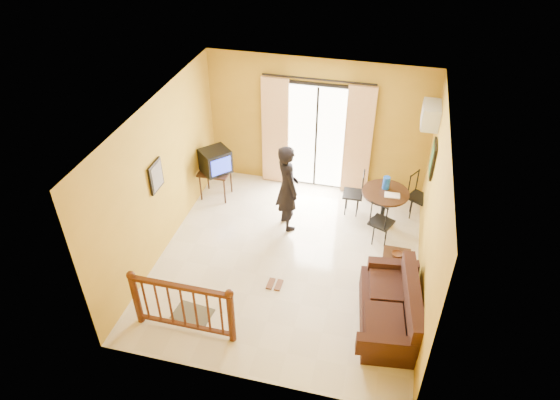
% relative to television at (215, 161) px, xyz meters
% --- Properties ---
extents(ground, '(5.00, 5.00, 0.00)m').
position_rel_television_xyz_m(ground, '(1.87, -1.55, -0.86)').
color(ground, beige).
rests_on(ground, ground).
extents(room_shell, '(5.00, 5.00, 5.00)m').
position_rel_television_xyz_m(room_shell, '(1.87, -1.55, 0.84)').
color(room_shell, white).
rests_on(room_shell, ground).
extents(balcony_door, '(2.25, 0.14, 2.46)m').
position_rel_television_xyz_m(balcony_door, '(1.87, 0.88, 0.33)').
color(balcony_door, black).
rests_on(balcony_door, ground).
extents(tv_table, '(0.62, 0.52, 0.62)m').
position_rel_television_xyz_m(tv_table, '(-0.03, 0.00, -0.32)').
color(tv_table, black).
rests_on(tv_table, ground).
extents(television, '(0.72, 0.72, 0.48)m').
position_rel_television_xyz_m(television, '(0.00, 0.00, 0.00)').
color(television, black).
rests_on(television, tv_table).
extents(picture_left, '(0.05, 0.42, 0.52)m').
position_rel_television_xyz_m(picture_left, '(-0.35, -1.75, 0.69)').
color(picture_left, black).
rests_on(picture_left, room_shell).
extents(dining_table, '(0.88, 0.88, 0.74)m').
position_rel_television_xyz_m(dining_table, '(3.39, -0.09, -0.28)').
color(dining_table, black).
rests_on(dining_table, ground).
extents(water_jug, '(0.13, 0.13, 0.25)m').
position_rel_television_xyz_m(water_jug, '(3.38, 0.03, 0.00)').
color(water_jug, blue).
rests_on(water_jug, dining_table).
extents(serving_tray, '(0.29, 0.19, 0.02)m').
position_rel_television_xyz_m(serving_tray, '(3.51, -0.19, -0.11)').
color(serving_tray, '#EEE2CB').
rests_on(serving_tray, dining_table).
extents(dining_chairs, '(1.73, 1.50, 0.95)m').
position_rel_television_xyz_m(dining_chairs, '(3.40, -0.09, -0.86)').
color(dining_chairs, black).
rests_on(dining_chairs, ground).
extents(air_conditioner, '(0.31, 0.60, 0.40)m').
position_rel_television_xyz_m(air_conditioner, '(3.96, 0.40, 1.29)').
color(air_conditioner, silver).
rests_on(air_conditioner, room_shell).
extents(botanical_print, '(0.05, 0.50, 0.60)m').
position_rel_television_xyz_m(botanical_print, '(4.08, -0.25, 0.79)').
color(botanical_print, black).
rests_on(botanical_print, room_shell).
extents(coffee_table, '(0.46, 0.83, 0.37)m').
position_rel_television_xyz_m(coffee_table, '(3.72, -1.59, -0.62)').
color(coffee_table, black).
rests_on(coffee_table, ground).
extents(bowl, '(0.24, 0.24, 0.06)m').
position_rel_television_xyz_m(bowl, '(3.72, -1.41, -0.46)').
color(bowl, brown).
rests_on(bowl, coffee_table).
extents(sofa, '(1.01, 1.84, 0.84)m').
position_rel_television_xyz_m(sofa, '(3.72, -2.59, -0.55)').
color(sofa, black).
rests_on(sofa, ground).
extents(standing_person, '(0.70, 0.76, 1.74)m').
position_rel_television_xyz_m(standing_person, '(1.62, -0.59, 0.01)').
color(standing_person, black).
rests_on(standing_person, ground).
extents(stair_balustrade, '(1.63, 0.13, 1.04)m').
position_rel_television_xyz_m(stair_balustrade, '(0.72, -3.45, -0.30)').
color(stair_balustrade, '#471E0F').
rests_on(stair_balustrade, ground).
extents(doormat, '(0.64, 0.46, 0.02)m').
position_rel_television_xyz_m(doormat, '(0.70, -3.15, -0.85)').
color(doormat, '#524F42').
rests_on(doormat, ground).
extents(sandals, '(0.25, 0.25, 0.03)m').
position_rel_television_xyz_m(sandals, '(1.79, -2.22, -0.85)').
color(sandals, brown).
rests_on(sandals, ground).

